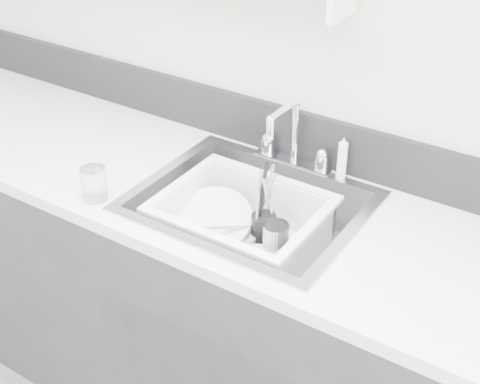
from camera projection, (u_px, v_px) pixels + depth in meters
The scene contains 12 objects.
counter_run at pixel (249, 322), 2.14m from camera, with size 3.20×0.62×0.92m.
backsplash at pixel (301, 136), 2.06m from camera, with size 3.20×0.02×0.16m, color black.
sink at pixel (249, 228), 1.94m from camera, with size 0.64×0.52×0.20m, color silver, non-canonical shape.
faucet at pixel (293, 148), 2.03m from camera, with size 0.26×0.18×0.23m.
side_sprayer at pixel (342, 158), 1.96m from camera, with size 0.03×0.03×0.14m, color white.
wash_tub at pixel (242, 227), 1.92m from camera, with size 0.46×0.37×0.18m, color white, non-canonical shape.
plate_stack at pixel (216, 228), 1.99m from camera, with size 0.28×0.27×0.11m.
utensil_cup at pixel (263, 226), 1.96m from camera, with size 0.07×0.07×0.25m.
ladle at pixel (229, 228), 1.98m from camera, with size 0.25×0.09×0.07m, color silver, non-canonical shape.
tumbler_in_tub at pixel (276, 240), 1.90m from camera, with size 0.08×0.08×0.11m, color white.
tumbler_counter at pixel (94, 184), 1.88m from camera, with size 0.07×0.07×0.10m, color white.
bowl_small at pixel (257, 261), 1.88m from camera, with size 0.12×0.12×0.04m, color white.
Camera 1 is at (0.84, -0.15, 1.96)m, focal length 50.00 mm.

